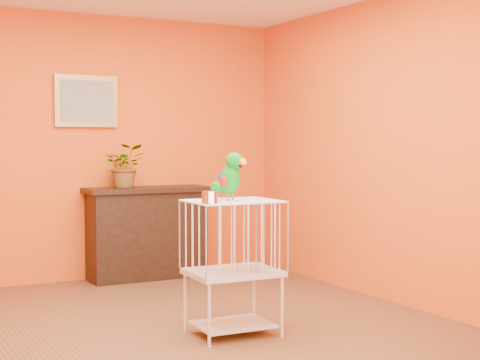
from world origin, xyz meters
TOP-DOWN VIEW (x-y plane):
  - ground at (0.00, 0.00)m, footprint 4.50×4.50m
  - room_shell at (0.00, 0.00)m, footprint 4.50×4.50m
  - console_cabinet at (0.55, 2.03)m, footprint 1.22×0.44m
  - potted_plant at (0.33, 2.02)m, footprint 0.51×0.53m
  - framed_picture at (0.00, 2.22)m, footprint 0.62×0.04m
  - birdcage at (0.31, -0.27)m, footprint 0.63×0.49m
  - feed_cup at (0.06, -0.44)m, footprint 0.11×0.11m
  - parrot at (0.31, -0.23)m, footprint 0.19×0.30m

SIDE VIEW (x-z plane):
  - ground at x=0.00m, z-range 0.00..0.00m
  - console_cabinet at x=0.55m, z-range 0.00..0.91m
  - birdcage at x=0.31m, z-range 0.02..0.97m
  - feed_cup at x=0.06m, z-range 0.95..1.03m
  - potted_plant at x=0.33m, z-range 0.91..1.24m
  - parrot at x=0.31m, z-range 0.95..1.29m
  - room_shell at x=0.00m, z-range -0.67..3.83m
  - framed_picture at x=0.00m, z-range 1.50..2.00m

